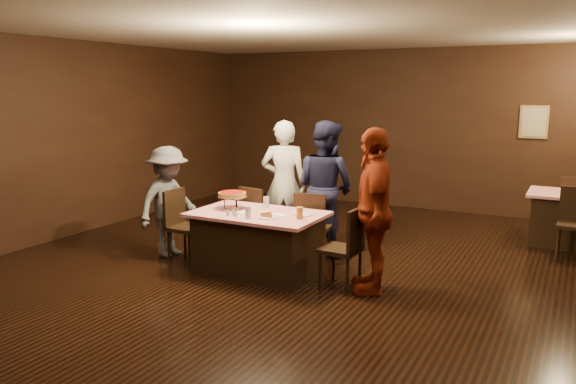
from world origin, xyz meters
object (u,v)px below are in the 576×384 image
at_px(diner_red_shirt, 373,211).
at_px(glass_back, 266,202).
at_px(chair_end_right, 341,248).
at_px(pizza_stand, 232,195).
at_px(chair_end_left, 186,226).
at_px(chair_back_far, 576,206).
at_px(chair_far_left, 261,220).
at_px(diner_white_jacket, 284,183).
at_px(chair_back_near, 574,224).
at_px(plate_empty, 303,214).
at_px(glass_amber, 300,213).
at_px(diner_navy_hoodie, 325,187).
at_px(diner_grey_knit, 168,202).
at_px(main_table, 258,243).
at_px(glass_front_left, 248,212).
at_px(chair_far_right, 313,227).
at_px(back_table, 575,220).

relative_size(diner_red_shirt, glass_back, 13.27).
relative_size(chair_end_right, pizza_stand, 2.50).
height_order(chair_end_left, chair_back_far, same).
distance_m(chair_far_left, diner_white_jacket, 0.70).
distance_m(chair_end_left, chair_end_right, 2.20).
relative_size(chair_far_left, chair_back_far, 1.00).
relative_size(chair_back_near, plate_empty, 3.80).
xyz_separation_m(chair_far_left, plate_empty, (0.95, -0.60, 0.30)).
relative_size(chair_end_left, glass_amber, 6.79).
xyz_separation_m(diner_navy_hoodie, diner_grey_knit, (-1.81, -1.16, -0.17)).
height_order(chair_end_right, pizza_stand, pizza_stand).
distance_m(main_table, chair_back_near, 4.26).
height_order(diner_navy_hoodie, glass_amber, diner_navy_hoodie).
height_order(glass_front_left, glass_amber, same).
bearing_deg(glass_amber, diner_navy_hoodie, 101.08).
relative_size(glass_amber, glass_back, 1.00).
height_order(chair_far_left, diner_grey_knit, diner_grey_knit).
xyz_separation_m(chair_back_far, pizza_stand, (-3.84, -3.77, 0.48)).
height_order(chair_end_left, chair_end_right, same).
relative_size(chair_far_left, glass_amber, 6.79).
height_order(diner_white_jacket, glass_back, diner_white_jacket).
height_order(chair_end_left, diner_red_shirt, diner_red_shirt).
relative_size(chair_far_left, diner_red_shirt, 0.51).
height_order(chair_end_left, pizza_stand, pizza_stand).
height_order(main_table, diner_navy_hoodie, diner_navy_hoodie).
bearing_deg(glass_back, chair_back_near, 32.50).
xyz_separation_m(chair_end_right, diner_navy_hoodie, (-0.75, 1.24, 0.44)).
bearing_deg(pizza_stand, glass_front_left, -37.87).
distance_m(main_table, chair_end_right, 1.10).
xyz_separation_m(diner_red_shirt, pizza_stand, (-1.85, -0.03, 0.02)).
bearing_deg(diner_white_jacket, glass_back, 85.79).
distance_m(chair_end_right, glass_back, 1.24).
distance_m(chair_back_far, diner_navy_hoodie, 4.05).
distance_m(chair_far_left, glass_back, 0.68).
xyz_separation_m(diner_grey_knit, pizza_stand, (1.06, -0.04, 0.20)).
distance_m(glass_front_left, glass_back, 0.61).
relative_size(chair_far_left, diner_navy_hoodie, 0.52).
relative_size(plate_empty, glass_back, 1.79).
bearing_deg(main_table, diner_red_shirt, 3.14).
relative_size(main_table, chair_end_right, 1.68).
bearing_deg(glass_amber, main_table, 175.24).
height_order(chair_back_far, diner_grey_knit, diner_grey_knit).
distance_m(chair_far_right, plate_empty, 0.69).
distance_m(chair_end_left, diner_red_shirt, 2.60).
xyz_separation_m(chair_back_near, chair_back_far, (0.00, 1.30, 0.00)).
bearing_deg(glass_amber, pizza_stand, 174.29).
bearing_deg(chair_back_far, diner_red_shirt, 72.83).
relative_size(back_table, plate_empty, 5.20).
bearing_deg(chair_far_right, chair_back_far, -145.14).
bearing_deg(chair_end_right, glass_front_left, -70.63).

